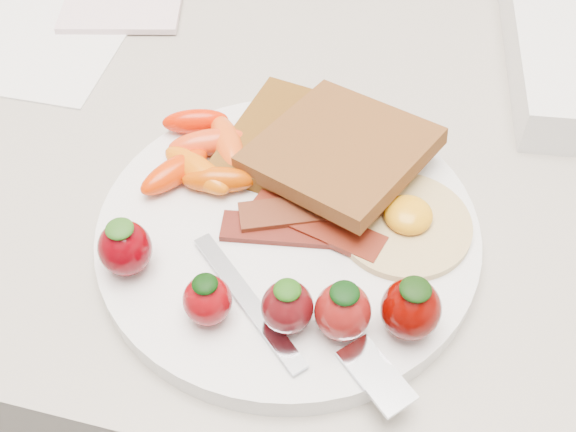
# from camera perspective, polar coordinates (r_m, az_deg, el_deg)

# --- Properties ---
(counter) EXTENTS (2.00, 0.60, 0.90)m
(counter) POSITION_cam_1_polar(r_m,az_deg,el_deg) (0.97, 0.91, -12.03)
(counter) COLOR gray
(counter) RESTS_ON ground
(plate) EXTENTS (0.27, 0.27, 0.02)m
(plate) POSITION_cam_1_polar(r_m,az_deg,el_deg) (0.51, 0.00, -1.36)
(plate) COLOR silver
(plate) RESTS_ON counter
(toast_lower) EXTENTS (0.13, 0.13, 0.01)m
(toast_lower) POSITION_cam_1_polar(r_m,az_deg,el_deg) (0.55, 1.30, 5.69)
(toast_lower) COLOR #4B2D0F
(toast_lower) RESTS_ON plate
(toast_upper) EXTENTS (0.15, 0.15, 0.03)m
(toast_upper) POSITION_cam_1_polar(r_m,az_deg,el_deg) (0.53, 4.15, 5.21)
(toast_upper) COLOR #503412
(toast_upper) RESTS_ON toast_lower
(fried_egg) EXTENTS (0.11, 0.11, 0.02)m
(fried_egg) POSITION_cam_1_polar(r_m,az_deg,el_deg) (0.51, 9.21, -0.45)
(fried_egg) COLOR beige
(fried_egg) RESTS_ON plate
(bacon_strips) EXTENTS (0.12, 0.07, 0.01)m
(bacon_strips) POSITION_cam_1_polar(r_m,az_deg,el_deg) (0.50, 1.42, -0.44)
(bacon_strips) COLOR black
(bacon_strips) RESTS_ON plate
(baby_carrots) EXTENTS (0.09, 0.10, 0.02)m
(baby_carrots) POSITION_cam_1_polar(r_m,az_deg,el_deg) (0.54, -6.68, 4.79)
(baby_carrots) COLOR red
(baby_carrots) RESTS_ON plate
(strawberries) EXTENTS (0.22, 0.06, 0.05)m
(strawberries) POSITION_cam_1_polar(r_m,az_deg,el_deg) (0.45, -0.54, -6.13)
(strawberries) COLOR #590006
(strawberries) RESTS_ON plate
(fork) EXTENTS (0.17, 0.10, 0.00)m
(fork) POSITION_cam_1_polar(r_m,az_deg,el_deg) (0.45, 1.26, -9.21)
(fork) COLOR #B2B7C7
(fork) RESTS_ON plate
(paper_sheet) EXTENTS (0.21, 0.28, 0.00)m
(paper_sheet) POSITION_cam_1_polar(r_m,az_deg,el_deg) (0.78, -19.00, 15.57)
(paper_sheet) COLOR white
(paper_sheet) RESTS_ON counter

